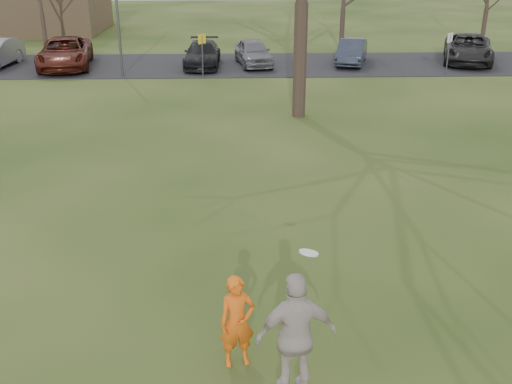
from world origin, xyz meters
TOP-DOWN VIEW (x-y plane):
  - ground at (0.00, 0.00)m, footprint 120.00×120.00m
  - parking_strip at (0.00, 25.00)m, footprint 62.00×6.50m
  - player_defender at (-0.42, 0.38)m, footprint 0.66×0.51m
  - car_2 at (-9.25, 24.46)m, footprint 3.29×5.76m
  - car_3 at (-2.14, 24.54)m, footprint 1.87×4.42m
  - car_4 at (0.54, 24.77)m, footprint 2.21×4.20m
  - car_5 at (5.80, 24.95)m, footprint 2.37×4.12m
  - car_6 at (12.17, 25.17)m, footprint 3.94×5.79m
  - catching_play at (0.43, -0.52)m, footprint 1.25×0.67m
  - sign_yellow at (-2.00, 22.00)m, footprint 0.35×0.35m
  - sign_white at (10.00, 22.00)m, footprint 0.35×0.35m

SIDE VIEW (x-z plane):
  - ground at x=0.00m, z-range 0.00..0.00m
  - parking_strip at x=0.00m, z-range 0.00..0.04m
  - car_3 at x=-2.14m, z-range 0.04..1.31m
  - car_5 at x=5.80m, z-range 0.04..1.32m
  - car_4 at x=0.54m, z-range 0.04..1.40m
  - car_6 at x=12.17m, z-range 0.04..1.51m
  - car_2 at x=-9.25m, z-range 0.04..1.55m
  - player_defender at x=-0.42m, z-range 0.00..1.60m
  - catching_play at x=0.43m, z-range -0.03..2.37m
  - sign_yellow at x=-2.00m, z-range 0.41..2.49m
  - sign_white at x=10.00m, z-range 0.41..2.49m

